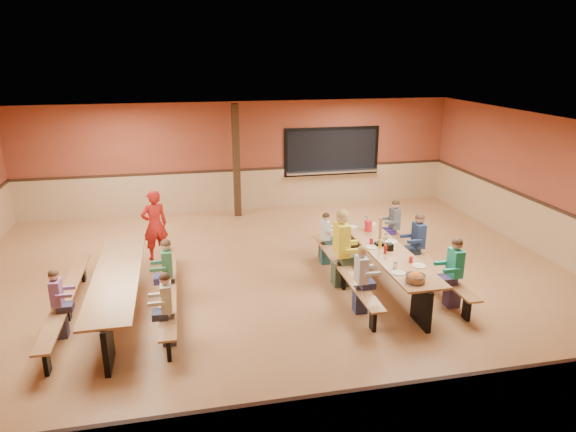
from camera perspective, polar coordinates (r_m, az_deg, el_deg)
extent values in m
plane|color=#986239|center=(10.05, -1.44, -7.33)|extent=(12.00, 12.00, 0.00)
cube|color=brown|center=(14.31, -5.24, 6.59)|extent=(12.00, 0.04, 3.00)
cube|color=brown|center=(5.10, 9.32, -15.40)|extent=(12.00, 0.04, 3.00)
cube|color=brown|center=(12.10, 27.69, 2.51)|extent=(0.04, 10.00, 3.00)
cube|color=white|center=(9.18, -1.59, 9.86)|extent=(12.00, 10.00, 0.04)
cube|color=black|center=(14.80, 4.89, 7.18)|extent=(2.60, 0.06, 1.20)
cube|color=silver|center=(14.83, 4.93, 4.95)|extent=(2.70, 0.28, 0.06)
cube|color=black|center=(13.71, -5.76, 6.08)|extent=(0.18, 0.18, 3.00)
cube|color=#9B683D|center=(9.84, 10.82, -3.67)|extent=(0.75, 3.60, 0.04)
cube|color=black|center=(8.71, 14.61, -9.56)|extent=(0.08, 0.60, 0.70)
cube|color=black|center=(11.31, 7.72, -2.62)|extent=(0.08, 0.60, 0.70)
cube|color=#9B683D|center=(9.67, 6.18, -5.68)|extent=(0.26, 3.60, 0.04)
cube|color=black|center=(9.76, 6.14, -6.89)|extent=(0.06, 0.18, 0.41)
cube|color=#9B683D|center=(10.28, 14.99, -4.75)|extent=(0.26, 3.60, 0.04)
cube|color=black|center=(10.37, 14.89, -5.90)|extent=(0.06, 0.18, 0.41)
cube|color=#9B683D|center=(9.05, -18.51, -6.27)|extent=(0.75, 3.60, 0.04)
cube|color=black|center=(7.85, -19.37, -13.30)|extent=(0.08, 0.60, 0.70)
cube|color=black|center=(10.61, -17.51, -4.73)|extent=(0.08, 0.60, 0.70)
cube|color=#9B683D|center=(9.31, -23.43, -8.12)|extent=(0.26, 3.60, 0.04)
cube|color=black|center=(9.40, -23.26, -9.36)|extent=(0.06, 0.18, 0.41)
cube|color=#9B683D|center=(9.10, -13.14, -7.63)|extent=(0.26, 3.60, 0.04)
cube|color=black|center=(9.20, -13.04, -8.90)|extent=(0.06, 0.18, 0.41)
imported|color=#B21A14|center=(11.22, -14.59, -0.98)|extent=(0.65, 0.53, 1.53)
cylinder|color=red|center=(10.66, 8.92, -1.12)|extent=(0.16, 0.16, 0.22)
cube|color=black|center=(9.74, 11.23, -3.39)|extent=(0.10, 0.14, 0.13)
cylinder|color=yellow|center=(9.79, 10.20, -3.09)|extent=(0.06, 0.06, 0.17)
cylinder|color=#B2140F|center=(9.55, 10.76, -3.66)|extent=(0.06, 0.06, 0.17)
cube|color=black|center=(9.95, 10.13, -3.08)|extent=(0.16, 0.16, 0.06)
cube|color=#9B683D|center=(9.85, 10.22, -1.56)|extent=(0.02, 0.09, 0.50)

